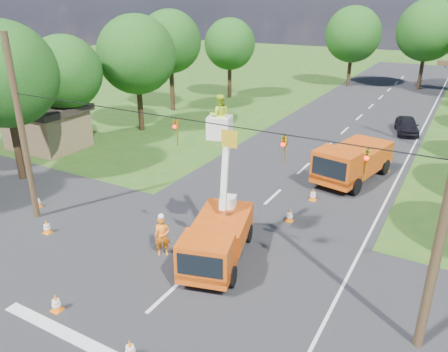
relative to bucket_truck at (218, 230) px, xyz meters
The scene contains 26 objects.
ground 17.00m from the bucket_truck, 91.63° to the left, with size 140.00×140.00×0.00m, color #245519.
road_main 17.00m from the bucket_truck, 91.63° to the left, with size 12.00×100.00×0.06m, color black.
road_cross 1.89m from the bucket_truck, 114.25° to the right, with size 56.00×10.00×0.07m, color black.
edge_line 17.75m from the bucket_truck, 73.18° to the left, with size 0.12×90.00×0.02m, color silver.
bucket_truck is the anchor object (origin of this frame).
second_truck 11.81m from the bucket_truck, 77.08° to the left, with size 3.60×6.78×2.42m.
ground_worker 2.47m from the bucket_truck, 160.97° to the right, with size 0.67×0.44×1.85m, color #EE4C14.
distant_car 24.06m from the bucket_truck, 80.29° to the left, with size 1.61×4.01×1.37m, color black.
traffic_cone_0 6.61m from the bucket_truck, 120.93° to the right, with size 0.38×0.38×0.71m.
traffic_cone_1 6.12m from the bucket_truck, 86.31° to the right, with size 0.38×0.38×0.71m.
traffic_cone_2 5.06m from the bucket_truck, 74.04° to the left, with size 0.38×0.38×0.71m.
traffic_cone_3 7.89m from the bucket_truck, 78.33° to the left, with size 0.38×0.38×0.71m.
traffic_cone_4 8.44m from the bucket_truck, 166.36° to the right, with size 0.38×0.38×0.71m.
traffic_cone_5 10.90m from the bucket_truck, behind, with size 0.38×0.38×0.71m.
traffic_cone_6 14.83m from the bucket_truck, 73.14° to the left, with size 0.38×0.38×0.71m.
pole_right_near 8.86m from the bucket_truck, ahead, with size 1.80×0.30×10.00m.
pole_left 10.48m from the bucket_truck, behind, with size 0.30×0.30×9.00m.
signal_span 4.85m from the bucket_truck, 31.63° to the right, with size 18.00×0.29×1.07m.
shed 19.74m from the bucket_truck, 159.44° to the left, with size 5.50×4.50×3.15m.
tree_left_b 15.86m from the bucket_truck, behind, with size 6.00×6.00×9.32m.
tree_left_c 19.15m from the bucket_truck, 154.96° to the left, with size 5.20×5.20×8.06m.
tree_left_d 21.34m from the bucket_truck, 138.01° to the left, with size 6.20×6.20×9.24m.
tree_left_e 27.60m from the bucket_truck, 129.54° to the left, with size 5.80×5.80×9.41m.
tree_left_f 32.99m from the bucket_truck, 117.84° to the left, with size 5.40×5.40×8.40m.
tree_far_a 42.55m from the bucket_truck, 97.45° to the left, with size 6.60×6.60×9.50m.
tree_far_b 44.33m from the bucket_truck, 86.72° to the left, with size 7.00×7.00×10.32m.
Camera 1 is at (8.44, -10.52, 10.33)m, focal length 35.00 mm.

